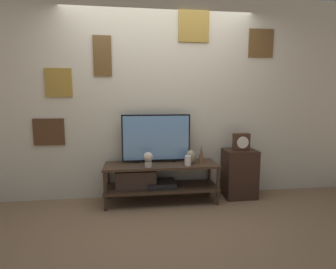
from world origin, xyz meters
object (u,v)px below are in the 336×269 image
Objects in this scene: television at (156,138)px; candle_jar at (188,161)px; decorative_bust at (148,159)px; vase_urn_stoneware at (191,157)px; vase_slim_bronze at (201,154)px; mantel_clock at (241,142)px.

television is 0.52m from candle_jar.
vase_urn_stoneware is at bearing 11.81° from decorative_bust.
candle_jar is (0.38, -0.23, -0.26)m from television.
vase_slim_bronze is 0.72m from decorative_bust.
television is 3.82× the size of vase_slim_bronze.
vase_slim_bronze is (0.59, -0.10, -0.21)m from television.
decorative_bust is (-0.12, -0.24, -0.22)m from television.
mantel_clock is at bearing 3.24° from vase_urn_stoneware.
candle_jar is 0.67× the size of decorative_bust.
television is at bearing 148.57° from candle_jar.
decorative_bust is (-0.56, -0.12, 0.02)m from vase_urn_stoneware.
mantel_clock is at bearing 1.99° from vase_slim_bronze.
mantel_clock is (0.55, 0.02, 0.15)m from vase_slim_bronze.
television is 0.52m from vase_urn_stoneware.
vase_urn_stoneware is 1.38× the size of candle_jar.
decorative_bust is at bearing -116.58° from television.
decorative_bust is (-0.70, -0.14, -0.01)m from vase_slim_bronze.
candle_jar is at bearing 0.87° from decorative_bust.
television reaches higher than vase_slim_bronze.
mantel_clock is at bearing -4.16° from television.
television is 5.12× the size of vase_urn_stoneware.
vase_urn_stoneware is 0.72m from mantel_clock.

